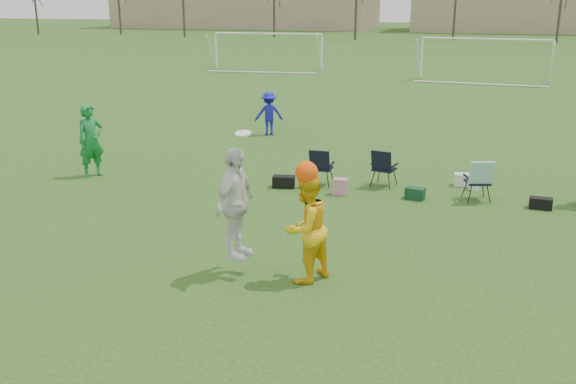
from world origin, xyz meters
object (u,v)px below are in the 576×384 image
(center_contest, at_px, (274,216))
(goal_mid, at_px, (486,47))
(fielder_blue, at_px, (269,113))
(fielder_green_near, at_px, (91,141))
(goal_left, at_px, (268,41))

(center_contest, relative_size, goal_mid, 0.35)
(fielder_blue, bearing_deg, goal_mid, -137.64)
(fielder_green_near, xyz_separation_m, goal_mid, (9.75, 25.09, 0.94))
(fielder_green_near, distance_m, center_contest, 8.31)
(center_contest, bearing_deg, fielder_blue, 109.21)
(fielder_green_near, height_order, goal_left, goal_left)
(fielder_blue, relative_size, center_contest, 0.59)
(goal_mid, bearing_deg, center_contest, -91.71)
(fielder_blue, distance_m, goal_left, 21.64)
(center_contest, height_order, goal_mid, center_contest)
(fielder_green_near, relative_size, center_contest, 0.77)
(center_contest, distance_m, goal_mid, 30.09)
(fielder_green_near, height_order, fielder_blue, fielder_green_near)
(center_contest, height_order, goal_left, center_contest)
(fielder_green_near, xyz_separation_m, center_contest, (6.76, -4.83, 0.14))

